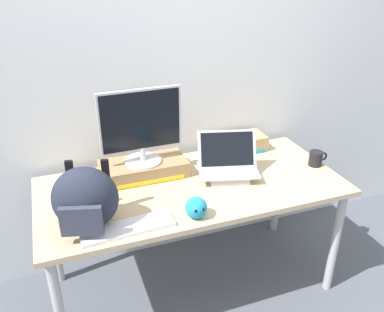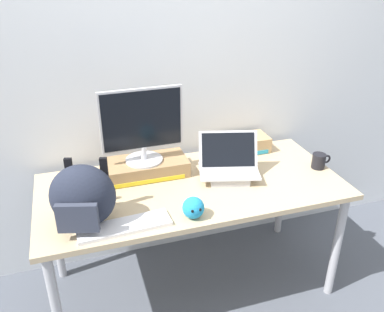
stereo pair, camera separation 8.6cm
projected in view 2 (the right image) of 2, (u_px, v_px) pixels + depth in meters
ground_plane at (192, 283)px, 2.63m from camera, size 20.00×20.00×0.00m
back_wall at (168, 66)px, 2.46m from camera, size 7.00×0.10×2.60m
desk at (192, 195)px, 2.33m from camera, size 1.71×0.78×0.74m
toner_box_yellow at (145, 168)px, 2.38m from camera, size 0.50×0.24×0.09m
desktop_monitor at (142, 126)px, 2.26m from camera, size 0.47×0.22×0.43m
open_laptop at (228, 169)px, 2.34m from camera, size 0.39×0.31×0.26m
external_keyboard at (124, 226)px, 1.93m from camera, size 0.45×0.15×0.02m
messenger_backpack at (83, 197)px, 1.89m from camera, size 0.36×0.33×0.31m
coffee_mug at (319, 161)px, 2.45m from camera, size 0.12×0.08×0.09m
cell_phone at (78, 197)px, 2.16m from camera, size 0.07×0.14×0.01m
plush_toy at (193, 208)px, 1.99m from camera, size 0.11×0.11×0.11m
toner_box_cyan at (244, 144)px, 2.66m from camera, size 0.32×0.18×0.10m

